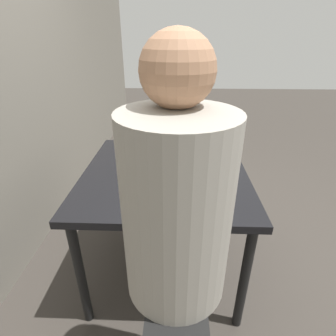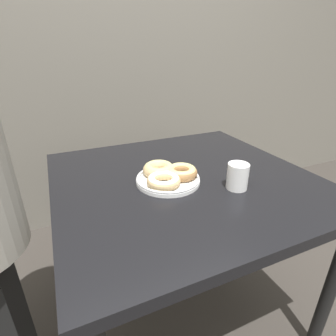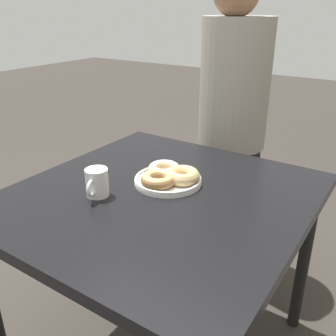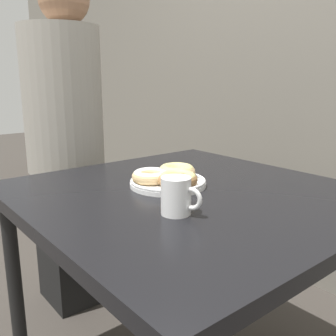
{
  "view_description": "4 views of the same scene",
  "coord_description": "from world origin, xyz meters",
  "px_view_note": "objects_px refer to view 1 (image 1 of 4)",
  "views": [
    {
      "loc": [
        -1.4,
        0.04,
        1.47
      ],
      "look_at": [
        -0.08,
        0.09,
        0.8
      ],
      "focal_mm": 28.0,
      "sensor_mm": 36.0,
      "label": 1
    },
    {
      "loc": [
        -0.45,
        -0.74,
        1.22
      ],
      "look_at": [
        -0.08,
        0.09,
        0.8
      ],
      "focal_mm": 28.0,
      "sensor_mm": 36.0,
      "label": 2
    },
    {
      "loc": [
        0.95,
        0.77,
        1.34
      ],
      "look_at": [
        -0.08,
        0.09,
        0.8
      ],
      "focal_mm": 40.0,
      "sensor_mm": 36.0,
      "label": 3
    },
    {
      "loc": [
        0.83,
        -0.65,
        1.08
      ],
      "look_at": [
        -0.08,
        0.09,
        0.8
      ],
      "focal_mm": 40.0,
      "sensor_mm": 36.0,
      "label": 4
    }
  ],
  "objects_px": {
    "coffee_mug": "(192,155)",
    "donut_plate": "(167,173)",
    "dining_table": "(165,182)",
    "person_figure": "(176,259)"
  },
  "relations": [
    {
      "from": "dining_table",
      "to": "donut_plate",
      "type": "height_order",
      "value": "donut_plate"
    },
    {
      "from": "person_figure",
      "to": "coffee_mug",
      "type": "bearing_deg",
      "value": -6.01
    },
    {
      "from": "dining_table",
      "to": "person_figure",
      "type": "xyz_separation_m",
      "value": [
        -0.76,
        -0.07,
        0.14
      ]
    },
    {
      "from": "donut_plate",
      "to": "coffee_mug",
      "type": "bearing_deg",
      "value": -34.78
    },
    {
      "from": "donut_plate",
      "to": "coffee_mug",
      "type": "height_order",
      "value": "coffee_mug"
    },
    {
      "from": "dining_table",
      "to": "person_figure",
      "type": "height_order",
      "value": "person_figure"
    },
    {
      "from": "coffee_mug",
      "to": "donut_plate",
      "type": "bearing_deg",
      "value": 145.22
    },
    {
      "from": "dining_table",
      "to": "person_figure",
      "type": "relative_size",
      "value": 0.68
    },
    {
      "from": "dining_table",
      "to": "coffee_mug",
      "type": "distance_m",
      "value": 0.25
    },
    {
      "from": "donut_plate",
      "to": "coffee_mug",
      "type": "distance_m",
      "value": 0.26
    }
  ]
}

